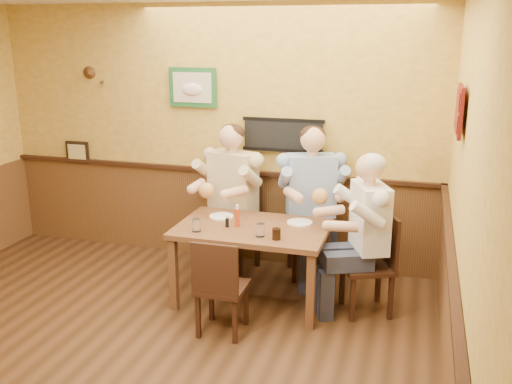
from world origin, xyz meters
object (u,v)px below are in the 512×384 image
diner_white_elder (368,243)px  hot_sauce_bottle (237,217)px  chair_back_right (310,230)px  cola_tumbler (276,234)px  pepper_shaker (227,223)px  chair_right_end (367,264)px  water_glass_mid (260,230)px  diner_blue_polo (310,210)px  salt_shaker (228,220)px  chair_back_left (234,225)px  dining_table (252,236)px  chair_near_side (222,285)px  water_glass_left (196,225)px  diner_tan_shirt (233,206)px

diner_white_elder → hot_sauce_bottle: 1.22m
chair_back_right → diner_white_elder: size_ratio=0.75×
cola_tumbler → pepper_shaker: cola_tumbler is taller
chair_right_end → water_glass_mid: (-0.92, -0.31, 0.34)m
diner_blue_polo → salt_shaker: size_ratio=14.92×
chair_back_left → hot_sauce_bottle: size_ratio=5.28×
dining_table → chair_back_left: size_ratio=1.40×
chair_back_right → cola_tumbler: bearing=-116.6°
chair_back_right → diner_blue_polo: (0.00, 0.00, 0.21)m
pepper_shaker → water_glass_mid: bearing=-23.5°
chair_right_end → chair_near_side: 1.35m
chair_back_left → pepper_shaker: size_ratio=11.98×
chair_back_left → hot_sauce_bottle: (0.28, -0.71, 0.34)m
water_glass_left → cola_tumbler: size_ratio=1.18×
chair_back_left → water_glass_mid: chair_back_left is taller
diner_white_elder → hot_sauce_bottle: diner_white_elder is taller
chair_right_end → diner_blue_polo: bearing=-159.0°
dining_table → cola_tumbler: (0.30, -0.27, 0.14)m
chair_near_side → salt_shaker: bearing=-76.2°
diner_blue_polo → water_glass_mid: 1.03m
cola_tumbler → pepper_shaker: 0.55m
cola_tumbler → chair_near_side: bearing=-135.1°
hot_sauce_bottle → diner_tan_shirt: bearing=111.4°
water_glass_left → water_glass_mid: size_ratio=0.99×
dining_table → chair_right_end: bearing=3.9°
chair_near_side → cola_tumbler: bearing=-135.7°
chair_right_end → cola_tumbler: (-0.77, -0.34, 0.33)m
chair_back_right → dining_table: bearing=-139.1°
chair_right_end → chair_near_side: (-1.14, -0.72, -0.04)m
chair_back_left → water_glass_mid: (0.56, -0.91, 0.31)m
water_glass_mid → cola_tumbler: 0.16m
chair_back_right → diner_blue_polo: diner_blue_polo is taller
cola_tumbler → hot_sauce_bottle: (-0.44, 0.23, 0.05)m
chair_back_right → diner_tan_shirt: 0.85m
diner_blue_polo → diner_white_elder: size_ratio=1.07×
diner_tan_shirt → salt_shaker: 0.73m
chair_back_right → water_glass_mid: 1.07m
chair_back_left → diner_tan_shirt: (0.00, 0.00, 0.21)m
diner_blue_polo → salt_shaker: 1.01m
salt_shaker → pepper_shaker: 0.05m
chair_near_side → hot_sauce_bottle: 0.73m
chair_back_right → chair_near_side: (-0.48, -1.40, -0.07)m
cola_tumbler → diner_blue_polo: bearing=84.3°
cola_tumbler → dining_table: bearing=138.0°
diner_tan_shirt → pepper_shaker: bearing=-61.6°
chair_back_left → chair_right_end: chair_back_left is taller
water_glass_mid → cola_tumbler: (0.16, -0.03, -0.01)m
cola_tumbler → hot_sauce_bottle: size_ratio=0.52×
dining_table → diner_blue_polo: (0.40, 0.76, 0.06)m
chair_back_left → cola_tumbler: (0.71, -0.94, 0.30)m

